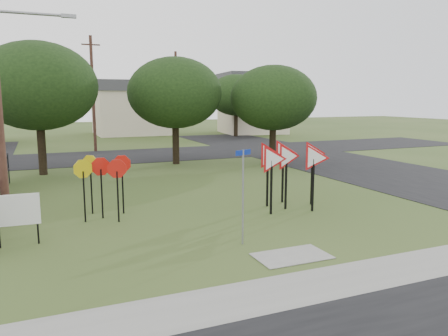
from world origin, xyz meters
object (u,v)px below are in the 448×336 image
Objects in this scene: stop_sign_cluster at (103,172)px; info_board at (17,212)px; yield_sign_cluster at (289,159)px; street_name_sign at (243,190)px.

stop_sign_cluster is 1.44× the size of info_board.
stop_sign_cluster is at bearing 38.36° from info_board.
info_board is at bearing -175.18° from yield_sign_cluster.
stop_sign_cluster is at bearing 126.28° from street_name_sign.
street_name_sign is 6.48m from info_board.
stop_sign_cluster is (-3.31, 4.51, 0.04)m from street_name_sign.
street_name_sign is at bearing -53.72° from stop_sign_cluster.
stop_sign_cluster is 6.92m from yield_sign_cluster.
yield_sign_cluster is 9.55m from info_board.
yield_sign_cluster reaches higher than stop_sign_cluster.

